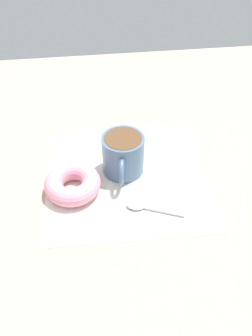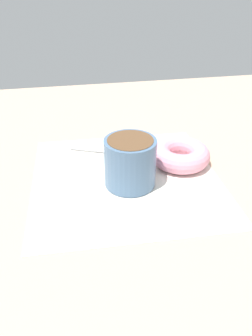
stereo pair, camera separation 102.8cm
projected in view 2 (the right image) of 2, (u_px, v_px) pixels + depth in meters
The scene contains 5 objects.
ground_plane at pixel (135, 188), 59.77cm from camera, with size 120.00×120.00×2.00cm, color tan.
napkin at pixel (126, 178), 60.60cm from camera, with size 33.91×33.91×0.30cm, color white.
coffee_cup at pixel (130, 161), 56.86cm from camera, with size 9.02×12.31×8.67cm.
donut at pixel (180, 154), 63.91cm from camera, with size 11.54×11.54×3.84cm, color pink.
spoon at pixel (108, 151), 68.13cm from camera, with size 11.28×5.85×0.90cm.
Camera 2 is at (-10.98, -47.70, 33.55)cm, focal length 35.00 mm.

